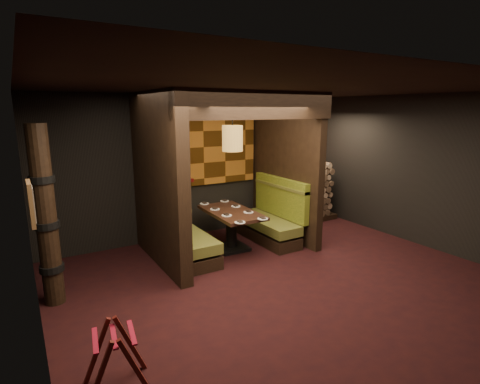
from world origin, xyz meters
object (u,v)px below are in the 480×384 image
object	(u,v)px
totem_column	(46,218)
firewood_stack	(301,192)
pendant_lamp	(232,138)
booth_bench_left	(182,236)
booth_bench_right	(271,220)
luggage_rack	(116,357)
dining_table	(231,223)

from	to	relation	value
totem_column	firewood_stack	world-z (taller)	totem_column
totem_column	pendant_lamp	bearing A→B (deg)	8.12
booth_bench_left	booth_bench_right	size ratio (longest dim) A/B	1.00
luggage_rack	booth_bench_right	bearing A→B (deg)	35.88
pendant_lamp	luggage_rack	distance (m)	4.08
dining_table	luggage_rack	world-z (taller)	dining_table
booth_bench_right	luggage_rack	size ratio (longest dim) A/B	2.37
booth_bench_right	totem_column	size ratio (longest dim) A/B	0.67
dining_table	luggage_rack	distance (m)	3.74
luggage_rack	dining_table	bearing A→B (deg)	43.58
booth_bench_left	pendant_lamp	bearing A→B (deg)	-7.01
luggage_rack	totem_column	world-z (taller)	totem_column
luggage_rack	firewood_stack	xyz separation A→B (m)	(5.00, 3.34, 0.35)
luggage_rack	firewood_stack	size ratio (longest dim) A/B	0.39
dining_table	firewood_stack	size ratio (longest dim) A/B	0.83
totem_column	booth_bench_right	bearing A→B (deg)	7.86
booth_bench_right	booth_bench_left	bearing A→B (deg)	180.00
booth_bench_right	pendant_lamp	distance (m)	1.92
firewood_stack	luggage_rack	bearing A→B (deg)	-146.28
firewood_stack	booth_bench_right	bearing A→B (deg)	-152.65
booth_bench_right	dining_table	bearing A→B (deg)	-175.97
firewood_stack	totem_column	bearing A→B (deg)	-166.81
luggage_rack	totem_column	distance (m)	2.28
booth_bench_right	pendant_lamp	world-z (taller)	pendant_lamp
booth_bench_right	totem_column	world-z (taller)	totem_column
luggage_rack	pendant_lamp	bearing A→B (deg)	43.02
dining_table	booth_bench_right	bearing A→B (deg)	4.03
dining_table	luggage_rack	bearing A→B (deg)	-136.42
firewood_stack	pendant_lamp	bearing A→B (deg)	-160.44
pendant_lamp	firewood_stack	xyz separation A→B (m)	(2.30, 0.82, -1.39)
booth_bench_left	firewood_stack	bearing A→B (deg)	12.17
booth_bench_right	firewood_stack	size ratio (longest dim) A/B	0.92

